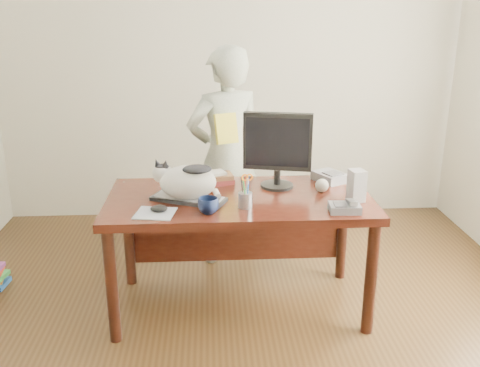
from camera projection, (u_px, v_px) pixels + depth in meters
name	position (u px, v px, depth m)	size (l,w,h in m)	color
room	(247.00, 119.00, 2.48)	(4.50, 4.50, 4.50)	black
desk	(239.00, 214.00, 3.36)	(1.60, 0.80, 0.75)	black
keyboard	(189.00, 199.00, 3.16)	(0.47, 0.33, 0.03)	black
cat	(186.00, 180.00, 3.13)	(0.42, 0.32, 0.24)	silver
monitor	(278.00, 146.00, 3.31)	(0.43, 0.25, 0.48)	black
pen_cup	(245.00, 198.00, 3.05)	(0.09, 0.09, 0.20)	#99989E
mousepad	(155.00, 213.00, 2.97)	(0.24, 0.23, 0.00)	silver
mouse	(159.00, 209.00, 2.98)	(0.11, 0.08, 0.04)	black
coffee_mug	(208.00, 206.00, 2.96)	(0.12, 0.12, 0.09)	black
phone	(345.00, 207.00, 3.00)	(0.18, 0.15, 0.08)	#5D5C61
speaker	(357.00, 186.00, 3.14)	(0.10, 0.11, 0.19)	#9B9B9D
baseball	(322.00, 185.00, 3.31)	(0.08, 0.08, 0.08)	beige
book_stack	(217.00, 178.00, 3.47)	(0.24, 0.21, 0.08)	#4B1414
calculator	(330.00, 177.00, 3.51)	(0.24, 0.26, 0.06)	#5D5C61
person	(226.00, 157.00, 3.89)	(0.58, 0.38, 1.60)	silver
held_book	(226.00, 129.00, 3.65)	(0.17, 0.14, 0.21)	yellow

